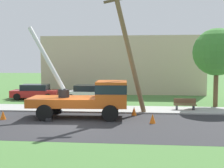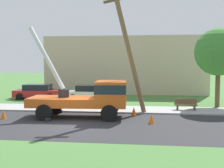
{
  "view_description": "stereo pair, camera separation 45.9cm",
  "coord_description": "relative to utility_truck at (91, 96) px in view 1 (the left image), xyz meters",
  "views": [
    {
      "loc": [
        3.93,
        -15.56,
        3.57
      ],
      "look_at": [
        2.16,
        3.43,
        2.06
      ],
      "focal_mm": 44.93,
      "sensor_mm": 36.0,
      "label": 1
    },
    {
      "loc": [
        4.39,
        -15.51,
        3.57
      ],
      "look_at": [
        2.16,
        3.43,
        2.06
      ],
      "focal_mm": 44.93,
      "sensor_mm": 36.0,
      "label": 2
    }
  ],
  "objects": [
    {
      "name": "parked_sedan_red",
      "position": [
        -6.85,
        8.29,
        -0.7
      ],
      "size": [
        4.5,
        2.19,
        1.42
      ],
      "color": "#B21E1E",
      "rests_on": "ground"
    },
    {
      "name": "road_asphalt",
      "position": [
        -0.97,
        -2.06,
        -1.4
      ],
      "size": [
        80.0,
        7.2,
        0.01
      ],
      "primitive_type": "cube",
      "color": "#2B2B2D",
      "rests_on": "ground"
    },
    {
      "name": "parked_sedan_white",
      "position": [
        -1.61,
        7.99,
        -0.7
      ],
      "size": [
        4.47,
        2.14,
        1.42
      ],
      "color": "silver",
      "rests_on": "ground"
    },
    {
      "name": "ground_plane",
      "position": [
        -0.97,
        9.94,
        -1.41
      ],
      "size": [
        120.0,
        120.0,
        0.0
      ],
      "primitive_type": "plane",
      "color": "#477538"
    },
    {
      "name": "roadside_tree_near",
      "position": [
        9.11,
        5.14,
        2.92
      ],
      "size": [
        3.71,
        3.71,
        6.21
      ],
      "color": "brown",
      "rests_on": "ground"
    },
    {
      "name": "traffic_cone_ahead",
      "position": [
        3.83,
        -1.38,
        -1.13
      ],
      "size": [
        0.36,
        0.36,
        0.56
      ],
      "primitive_type": "cone",
      "color": "orange",
      "rests_on": "ground"
    },
    {
      "name": "lowrise_building_backdrop",
      "position": [
        1.21,
        15.59,
        1.79
      ],
      "size": [
        18.0,
        6.0,
        6.4
      ],
      "primitive_type": "cube",
      "color": "#C6B293",
      "rests_on": "ground"
    },
    {
      "name": "traffic_cone_curbside",
      "position": [
        2.72,
        0.98,
        -1.13
      ],
      "size": [
        0.36,
        0.36,
        0.56
      ],
      "primitive_type": "cone",
      "color": "orange",
      "rests_on": "ground"
    },
    {
      "name": "leaning_utility_pole",
      "position": [
        2.3,
        1.43,
        3.1
      ],
      "size": [
        2.94,
        1.3,
        8.79
      ],
      "color": "brown",
      "rests_on": "ground"
    },
    {
      "name": "park_bench",
      "position": [
        6.39,
        3.04,
        -0.95
      ],
      "size": [
        1.6,
        0.45,
        0.9
      ],
      "color": "brown",
      "rests_on": "ground"
    },
    {
      "name": "traffic_cone_behind",
      "position": [
        -5.37,
        -1.16,
        -1.13
      ],
      "size": [
        0.36,
        0.36,
        0.56
      ],
      "primitive_type": "cone",
      "color": "orange",
      "rests_on": "ground"
    },
    {
      "name": "utility_truck",
      "position": [
        0.0,
        0.0,
        0.0
      ],
      "size": [
        6.88,
        3.21,
        5.98
      ],
      "color": "#C65119",
      "rests_on": "ground"
    },
    {
      "name": "sidewalk_strip",
      "position": [
        -0.97,
        2.97,
        -1.36
      ],
      "size": [
        80.0,
        2.86,
        0.1
      ],
      "primitive_type": "cube",
      "color": "#9E9E99",
      "rests_on": "ground"
    }
  ]
}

